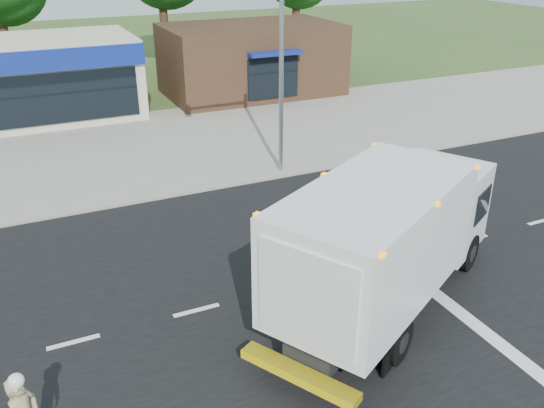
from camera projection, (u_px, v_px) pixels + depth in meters
name	position (u px, v px, depth m)	size (l,w,h in m)	color
ground	(302.00, 284.00, 15.71)	(120.00, 120.00, 0.00)	#385123
road_asphalt	(302.00, 283.00, 15.71)	(60.00, 14.00, 0.02)	black
sidewalk	(205.00, 178.00, 22.43)	(60.00, 2.40, 0.12)	gray
parking_apron	(165.00, 136.00, 27.22)	(60.00, 9.00, 0.02)	gray
lane_markings	(371.00, 297.00, 15.10)	(55.20, 7.00, 0.01)	silver
ems_box_truck	(390.00, 234.00, 13.82)	(8.46, 6.29, 3.67)	black
brown_storefront	(251.00, 59.00, 33.95)	(10.00, 6.70, 4.00)	#382316
traffic_signal_pole	(265.00, 49.00, 20.77)	(3.51, 0.25, 8.00)	gray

